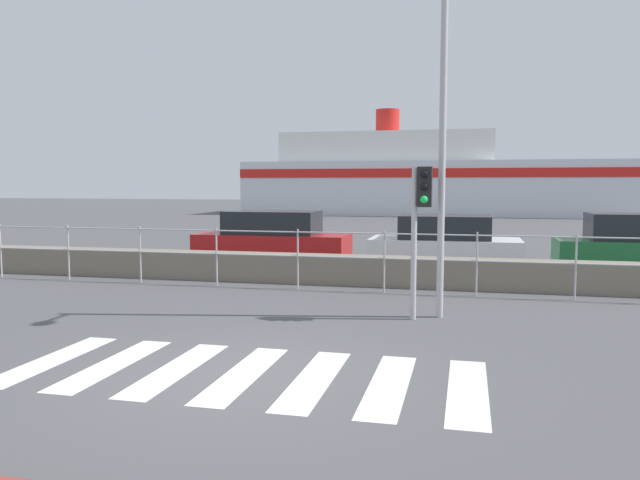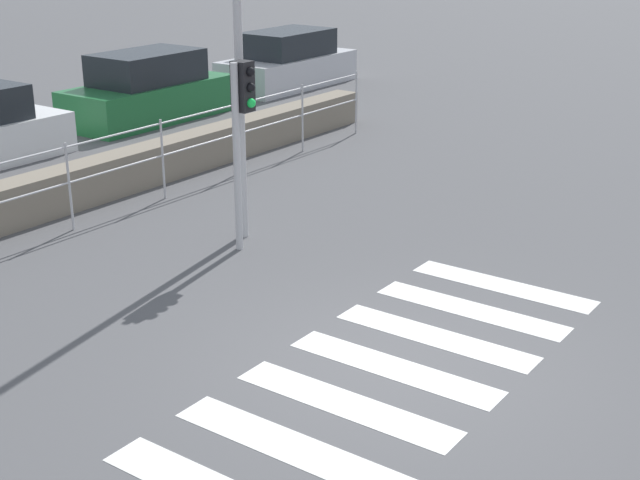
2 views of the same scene
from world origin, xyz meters
The scene contains 6 objects.
ground_plane centered at (0.00, 0.00, 0.00)m, with size 160.00×160.00×0.00m, color #4C4C4F.
crosswalk centered at (0.03, 0.00, 0.00)m, with size 5.85×2.40×0.01m.
harbor_fence centered at (0.00, 6.19, 0.88)m, with size 17.45×0.04×1.34m.
traffic_light_far centered at (1.91, 3.61, 1.94)m, with size 0.34×0.32×2.63m.
parked_car_green centered at (7.07, 10.81, 0.67)m, with size 4.07×1.72×1.56m.
parked_car_silver centered at (12.32, 10.81, 0.65)m, with size 4.20×1.77×1.52m.
Camera 2 is at (-7.18, -4.19, 4.48)m, focal length 50.00 mm.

